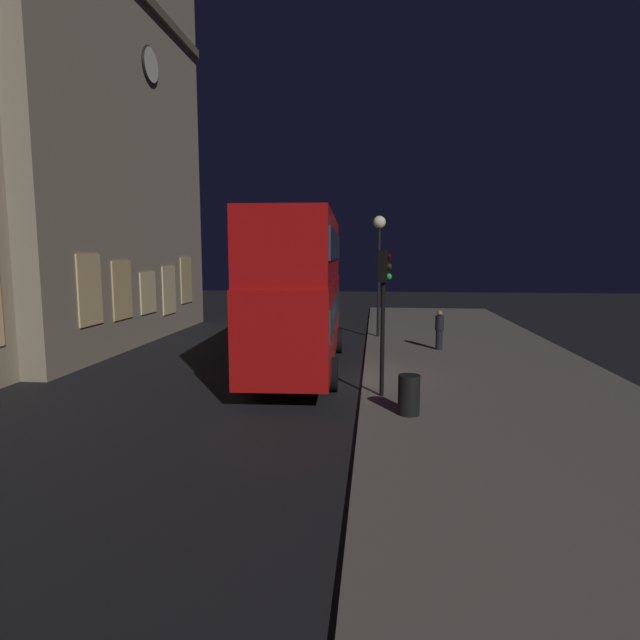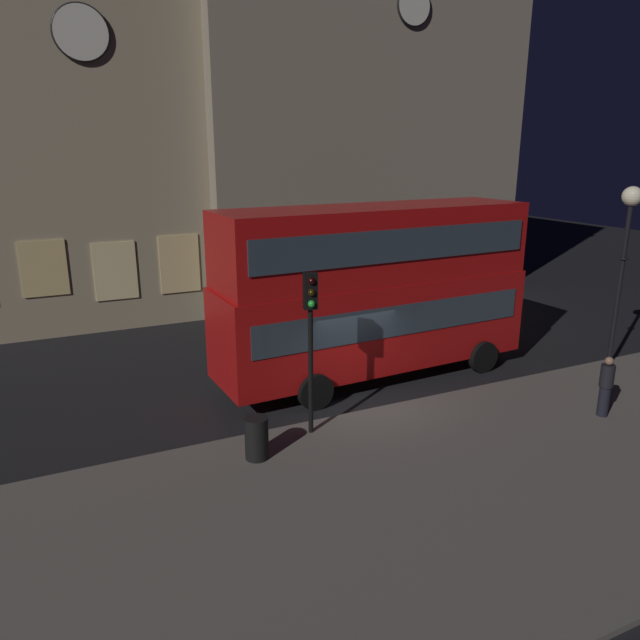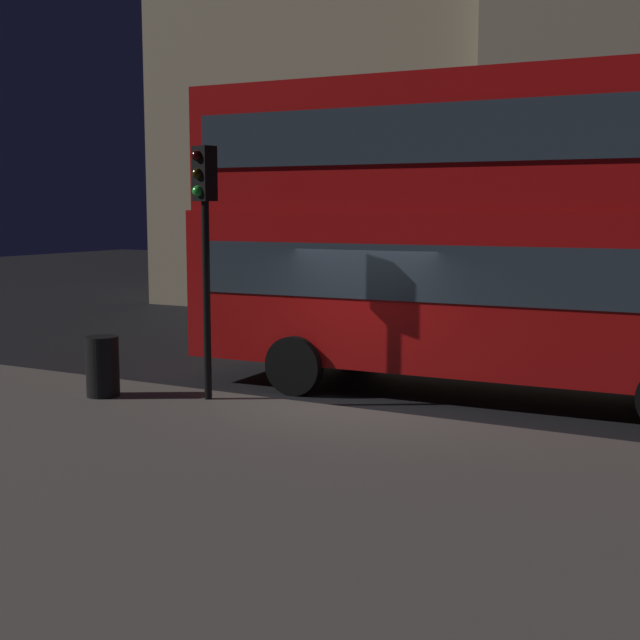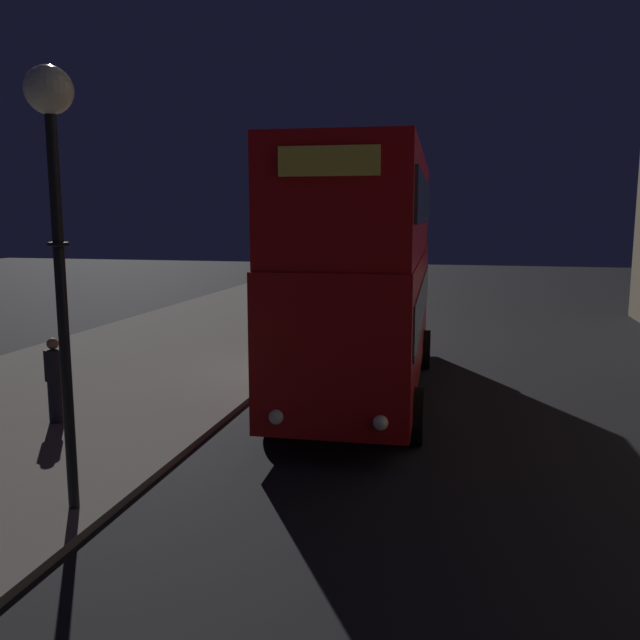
% 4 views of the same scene
% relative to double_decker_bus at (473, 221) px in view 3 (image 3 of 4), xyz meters
% --- Properties ---
extents(ground_plane, '(80.00, 80.00, 0.00)m').
position_rel_double_decker_bus_xyz_m(ground_plane, '(-1.36, -1.77, -2.95)').
color(ground_plane, black).
extents(sidewalk_slab, '(44.00, 8.23, 0.12)m').
position_rel_double_decker_bus_xyz_m(sidewalk_slab, '(-1.36, -6.39, -2.89)').
color(sidewalk_slab, '#5B564F').
rests_on(sidewalk_slab, ground).
extents(building_with_clock, '(15.40, 8.58, 16.32)m').
position_rel_double_decker_bus_xyz_m(building_with_clock, '(-6.42, 12.75, 5.21)').
color(building_with_clock, tan).
rests_on(building_with_clock, ground).
extents(double_decker_bus, '(10.01, 3.19, 5.28)m').
position_rel_double_decker_bus_xyz_m(double_decker_bus, '(0.00, 0.00, 0.00)').
color(double_decker_bus, '#B20F0F').
rests_on(double_decker_bus, ground).
extents(traffic_light_near_kerb, '(0.37, 0.39, 4.01)m').
position_rel_double_decker_bus_xyz_m(traffic_light_near_kerb, '(-3.42, -2.86, 0.05)').
color(traffic_light_near_kerb, black).
rests_on(traffic_light_near_kerb, sidewalk_slab).
extents(litter_bin, '(0.54, 0.54, 0.99)m').
position_rel_double_decker_bus_xyz_m(litter_bin, '(-5.05, -3.49, -2.34)').
color(litter_bin, black).
rests_on(litter_bin, sidewalk_slab).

